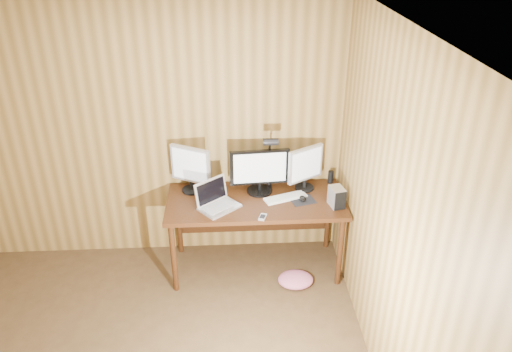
{
  "coord_description": "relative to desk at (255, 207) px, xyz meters",
  "views": [
    {
      "loc": [
        0.71,
        -2.22,
        3.05
      ],
      "look_at": [
        0.93,
        1.58,
        1.02
      ],
      "focal_mm": 35.0,
      "sensor_mm": 36.0,
      "label": 1
    }
  ],
  "objects": [
    {
      "name": "fabric_pile",
      "position": [
        0.35,
        -0.36,
        -0.58
      ],
      "size": [
        0.35,
        0.3,
        0.1
      ],
      "primitive_type": null,
      "rotation": [
        0.0,
        0.0,
        -0.09
      ],
      "color": "#CC6280",
      "rests_on": "floor"
    },
    {
      "name": "desk",
      "position": [
        0.0,
        0.0,
        0.0
      ],
      "size": [
        1.6,
        0.7,
        0.75
      ],
      "color": "#381C0B",
      "rests_on": "floor"
    },
    {
      "name": "mouse",
      "position": [
        0.42,
        -0.11,
        0.14
      ],
      "size": [
        0.1,
        0.12,
        0.04
      ],
      "primitive_type": "ellipsoid",
      "rotation": [
        0.0,
        0.0,
        0.44
      ],
      "color": "black",
      "rests_on": "mousepad"
    },
    {
      "name": "mousepad",
      "position": [
        0.42,
        -0.11,
        0.12
      ],
      "size": [
        0.25,
        0.22,
        0.0
      ],
      "primitive_type": "cube",
      "rotation": [
        0.0,
        0.0,
        0.26
      ],
      "color": "black",
      "rests_on": "desk"
    },
    {
      "name": "desk_lamp",
      "position": [
        0.14,
        0.11,
        0.48
      ],
      "size": [
        0.13,
        0.19,
        0.58
      ],
      "rotation": [
        0.0,
        0.0,
        -0.21
      ],
      "color": "black",
      "rests_on": "desk"
    },
    {
      "name": "hard_drive",
      "position": [
        0.7,
        -0.21,
        0.21
      ],
      "size": [
        0.14,
        0.18,
        0.18
      ],
      "rotation": [
        0.0,
        0.0,
        0.22
      ],
      "color": "silver",
      "rests_on": "desk"
    },
    {
      "name": "room_shell",
      "position": [
        -0.93,
        -1.7,
        0.62
      ],
      "size": [
        4.0,
        4.0,
        4.0
      ],
      "color": "#4A341C",
      "rests_on": "ground"
    },
    {
      "name": "monitor_right",
      "position": [
        0.47,
        0.11,
        0.35
      ],
      "size": [
        0.34,
        0.22,
        0.42
      ],
      "rotation": [
        0.0,
        0.0,
        0.53
      ],
      "color": "black",
      "rests_on": "desk"
    },
    {
      "name": "monitor_center",
      "position": [
        0.04,
        0.07,
        0.34
      ],
      "size": [
        0.54,
        0.24,
        0.42
      ],
      "rotation": [
        0.0,
        0.0,
        0.07
      ],
      "color": "black",
      "rests_on": "desk"
    },
    {
      "name": "laptop",
      "position": [
        -0.35,
        -0.16,
        0.18
      ],
      "size": [
        0.42,
        0.41,
        0.24
      ],
      "rotation": [
        0.0,
        0.0,
        0.69
      ],
      "color": "silver",
      "rests_on": "desk"
    },
    {
      "name": "phone",
      "position": [
        0.04,
        -0.37,
        0.13
      ],
      "size": [
        0.08,
        0.12,
        0.01
      ],
      "rotation": [
        0.0,
        0.0,
        -0.33
      ],
      "color": "silver",
      "rests_on": "desk"
    },
    {
      "name": "monitor_left",
      "position": [
        -0.58,
        0.13,
        0.36
      ],
      "size": [
        0.36,
        0.21,
        0.44
      ],
      "rotation": [
        0.0,
        0.0,
        -0.48
      ],
      "color": "black",
      "rests_on": "desk"
    },
    {
      "name": "speaker",
      "position": [
        0.73,
        0.21,
        0.18
      ],
      "size": [
        0.05,
        0.05,
        0.12
      ],
      "primitive_type": "cylinder",
      "color": "black",
      "rests_on": "desk"
    },
    {
      "name": "keyboard",
      "position": [
        0.27,
        -0.06,
        0.13
      ],
      "size": [
        0.41,
        0.25,
        0.02
      ],
      "rotation": [
        0.0,
        0.0,
        0.35
      ],
      "color": "white",
      "rests_on": "desk"
    }
  ]
}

